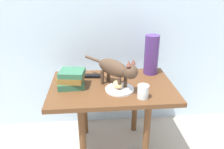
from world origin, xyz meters
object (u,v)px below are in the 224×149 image
at_px(cat, 116,69).
at_px(tv_remote, 91,76).
at_px(plate, 120,89).
at_px(book_stack, 72,79).
at_px(candle_jar, 143,92).
at_px(green_vase, 151,55).
at_px(bread_roll, 118,84).
at_px(side_table, 112,95).

height_order(cat, tv_remote, cat).
bearing_deg(plate, book_stack, 165.32).
distance_m(candle_jar, tv_remote, 0.46).
distance_m(plate, green_vase, 0.40).
relative_size(bread_roll, candle_jar, 0.94).
xyz_separation_m(plate, candle_jar, (0.13, -0.11, 0.03)).
xyz_separation_m(cat, green_vase, (0.29, 0.22, 0.02)).
relative_size(plate, tv_remote, 1.25).
bearing_deg(bread_roll, plate, -32.57).
distance_m(bread_roll, green_vase, 0.39).
xyz_separation_m(bread_roll, green_vase, (0.28, 0.26, 0.11)).
height_order(plate, tv_remote, tv_remote).
bearing_deg(plate, green_vase, 44.36).
height_order(bread_roll, green_vase, green_vase).
distance_m(book_stack, candle_jar, 0.49).
height_order(plate, candle_jar, candle_jar).
bearing_deg(bread_roll, green_vase, 42.30).
xyz_separation_m(side_table, green_vase, (0.31, 0.18, 0.22)).
relative_size(side_table, bread_roll, 10.56).
bearing_deg(cat, tv_remote, 133.23).
height_order(candle_jar, tv_remote, candle_jar).
distance_m(side_table, candle_jar, 0.28).
height_order(bread_roll, cat, cat).
bearing_deg(bread_roll, book_stack, 166.11).
bearing_deg(green_vase, plate, -135.64).
xyz_separation_m(side_table, plate, (0.04, -0.08, 0.08)).
xyz_separation_m(cat, candle_jar, (0.15, -0.16, -0.09)).
distance_m(cat, book_stack, 0.31).
relative_size(plate, candle_jar, 2.21).
relative_size(side_table, cat, 2.20).
bearing_deg(plate, side_table, 118.57).
xyz_separation_m(plate, book_stack, (-0.32, 0.08, 0.05)).
distance_m(side_table, tv_remote, 0.22).
distance_m(book_stack, tv_remote, 0.20).
bearing_deg(tv_remote, cat, -40.91).
bearing_deg(candle_jar, bread_roll, 140.39).
bearing_deg(side_table, cat, -52.45).
bearing_deg(green_vase, cat, -142.84).
bearing_deg(side_table, tv_remote, 134.41).
xyz_separation_m(plate, cat, (-0.02, 0.05, 0.13)).
bearing_deg(book_stack, plate, -14.68).
bearing_deg(cat, bread_roll, -81.58).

